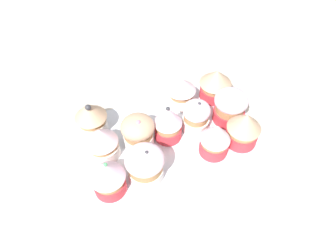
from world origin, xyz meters
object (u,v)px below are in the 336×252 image
(cupcake_5, at_px, (138,132))
(cupcake_7, at_px, (197,117))
(cupcake_1, at_px, (145,164))
(cupcake_3, at_px, (244,128))
(baking_tray, at_px, (168,138))
(cupcake_2, at_px, (215,139))
(cupcake_10, at_px, (181,91))
(cupcake_9, at_px, (91,117))
(cupcake_0, at_px, (107,176))
(cupcake_6, at_px, (171,123))
(cupcake_4, at_px, (102,142))
(cupcake_8, at_px, (230,106))
(napkin, at_px, (272,94))
(cupcake_11, at_px, (215,84))

(cupcake_5, height_order, cupcake_7, cupcake_5)
(cupcake_1, distance_m, cupcake_3, 0.19)
(baking_tray, bearing_deg, cupcake_2, -45.51)
(cupcake_3, xyz_separation_m, cupcake_10, (-0.06, 0.13, -0.00))
(cupcake_9, bearing_deg, cupcake_3, -28.02)
(cupcake_0, height_order, cupcake_6, cupcake_6)
(cupcake_4, height_order, cupcake_6, cupcake_6)
(cupcake_3, distance_m, cupcake_8, 0.06)
(cupcake_1, distance_m, cupcake_9, 0.15)
(baking_tray, bearing_deg, cupcake_1, -136.32)
(cupcake_0, relative_size, cupcake_6, 0.98)
(baking_tray, height_order, cupcake_3, cupcake_3)
(baking_tray, xyz_separation_m, cupcake_3, (0.12, -0.06, 0.04))
(cupcake_3, bearing_deg, napkin, 32.89)
(cupcake_1, xyz_separation_m, cupcake_9, (-0.06, 0.13, 0.00))
(baking_tray, xyz_separation_m, cupcake_4, (-0.12, 0.01, 0.04))
(cupcake_9, bearing_deg, napkin, -6.27)
(cupcake_2, relative_size, cupcake_3, 0.99)
(cupcake_0, relative_size, cupcake_9, 1.05)
(baking_tray, distance_m, cupcake_6, 0.05)
(cupcake_6, xyz_separation_m, napkin, (0.26, 0.03, -0.05))
(cupcake_2, bearing_deg, cupcake_11, 61.37)
(cupcake_5, bearing_deg, cupcake_1, -99.71)
(cupcake_11, height_order, napkin, cupcake_11)
(cupcake_2, xyz_separation_m, cupcake_3, (0.06, 0.00, 0.00))
(cupcake_0, bearing_deg, cupcake_11, 25.94)
(cupcake_9, relative_size, cupcake_11, 1.09)
(cupcake_8, height_order, napkin, cupcake_8)
(baking_tray, distance_m, cupcake_5, 0.07)
(cupcake_3, bearing_deg, cupcake_11, 85.31)
(cupcake_8, bearing_deg, cupcake_3, -95.58)
(cupcake_9, xyz_separation_m, cupcake_10, (0.19, 0.00, -0.00))
(baking_tray, height_order, napkin, baking_tray)
(cupcake_0, xyz_separation_m, cupcake_4, (0.01, 0.07, -0.01))
(cupcake_2, xyz_separation_m, cupcake_10, (-0.00, 0.13, -0.00))
(cupcake_9, bearing_deg, baking_tray, -28.53)
(cupcake_2, relative_size, cupcake_6, 0.90)
(cupcake_3, bearing_deg, cupcake_9, 151.98)
(cupcake_7, distance_m, cupcake_10, 0.07)
(cupcake_6, relative_size, napkin, 0.68)
(cupcake_0, xyz_separation_m, napkin, (0.39, 0.09, -0.05))
(cupcake_9, bearing_deg, cupcake_4, -86.29)
(cupcake_7, relative_size, cupcake_9, 0.89)
(cupcake_3, xyz_separation_m, cupcake_6, (-0.12, 0.06, 0.00))
(cupcake_1, relative_size, cupcake_3, 0.94)
(baking_tray, distance_m, cupcake_1, 0.10)
(cupcake_4, bearing_deg, cupcake_10, 18.89)
(cupcake_2, height_order, napkin, cupcake_2)
(cupcake_3, bearing_deg, cupcake_2, -179.13)
(cupcake_4, bearing_deg, baking_tray, -3.39)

